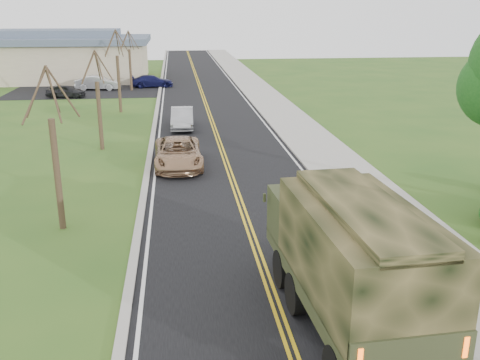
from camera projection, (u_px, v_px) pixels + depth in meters
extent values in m
cube|color=black|center=(204.00, 99.00, 49.39)|extent=(8.00, 120.00, 0.01)
cube|color=#9E998E|center=(248.00, 97.00, 49.85)|extent=(0.30, 120.00, 0.12)
cube|color=#9E998E|center=(267.00, 97.00, 50.05)|extent=(3.20, 120.00, 0.10)
cube|color=#9E998E|center=(159.00, 99.00, 48.91)|extent=(0.30, 120.00, 0.10)
cylinder|color=#38281C|center=(57.00, 175.00, 19.60)|extent=(0.24, 0.24, 4.20)
cylinder|color=#38281C|center=(63.00, 92.00, 18.85)|extent=(1.01, 0.33, 1.90)
cylinder|color=#38281C|center=(53.00, 92.00, 19.28)|extent=(0.13, 1.29, 1.74)
cylinder|color=#38281C|center=(36.00, 92.00, 18.79)|extent=(0.98, 0.43, 1.90)
cylinder|color=#38281C|center=(34.00, 97.00, 18.20)|extent=(0.79, 1.05, 1.77)
cylinder|color=#38281C|center=(54.00, 94.00, 18.31)|extent=(0.58, 0.90, 1.90)
cylinder|color=#38281C|center=(100.00, 116.00, 30.98)|extent=(0.24, 0.24, 3.96)
cylinder|color=#38281C|center=(104.00, 66.00, 30.27)|extent=(0.96, 0.32, 1.79)
cylinder|color=#38281C|center=(98.00, 66.00, 30.68)|extent=(0.12, 1.22, 1.65)
cylinder|color=#38281C|center=(88.00, 66.00, 30.21)|extent=(0.93, 0.41, 1.79)
cylinder|color=#38281C|center=(88.00, 68.00, 29.66)|extent=(0.75, 0.99, 1.67)
cylinder|color=#38281C|center=(99.00, 67.00, 29.77)|extent=(0.55, 0.85, 1.80)
cylinder|color=#38281C|center=(119.00, 84.00, 42.25)|extent=(0.24, 0.24, 4.44)
cylinder|color=#38281C|center=(123.00, 43.00, 41.45)|extent=(1.07, 0.35, 2.00)
cylinder|color=#38281C|center=(118.00, 43.00, 41.91)|extent=(0.13, 1.36, 1.84)
cylinder|color=#38281C|center=(110.00, 43.00, 41.39)|extent=(1.03, 0.46, 2.00)
cylinder|color=#38281C|center=(110.00, 44.00, 40.77)|extent=(0.83, 1.10, 1.87)
cylinder|color=#38281C|center=(119.00, 43.00, 40.89)|extent=(0.61, 0.95, 2.01)
cylinder|color=#38281C|center=(130.00, 70.00, 53.65)|extent=(0.24, 0.24, 4.08)
cylinder|color=#38281C|center=(133.00, 40.00, 52.92)|extent=(0.99, 0.33, 1.84)
cylinder|color=#38281C|center=(129.00, 40.00, 53.34)|extent=(0.13, 1.25, 1.69)
cylinder|color=#38281C|center=(124.00, 40.00, 52.86)|extent=(0.95, 0.42, 1.85)
cylinder|color=#38281C|center=(124.00, 41.00, 52.29)|extent=(0.77, 1.02, 1.72)
cylinder|color=#38281C|center=(131.00, 40.00, 52.40)|extent=(0.57, 0.88, 1.85)
cube|color=tan|center=(58.00, 61.00, 62.06)|extent=(20.00, 12.00, 4.20)
cube|color=#475466|center=(56.00, 40.00, 61.32)|extent=(21.00, 13.00, 0.70)
cube|color=#475466|center=(55.00, 34.00, 61.11)|extent=(14.00, 8.00, 0.90)
cube|color=black|center=(102.00, 91.00, 53.93)|extent=(18.00, 10.00, 0.02)
cylinder|color=black|center=(296.00, 293.00, 14.47)|extent=(0.42, 1.16, 1.14)
cylinder|color=black|center=(372.00, 287.00, 14.82)|extent=(0.42, 1.16, 1.14)
cylinder|color=black|center=(283.00, 269.00, 15.83)|extent=(0.42, 1.16, 1.14)
cylinder|color=black|center=(353.00, 263.00, 16.19)|extent=(0.42, 1.16, 1.14)
cube|color=#33391F|center=(344.00, 284.00, 13.90)|extent=(2.88, 7.40, 0.36)
cube|color=#33391F|center=(315.00, 215.00, 16.12)|extent=(2.60, 2.11, 1.46)
cube|color=black|center=(306.00, 199.00, 16.93)|extent=(2.29, 0.20, 0.73)
cube|color=#33391F|center=(357.00, 292.00, 12.99)|extent=(2.89, 5.64, 0.16)
cube|color=black|center=(361.00, 251.00, 12.66)|extent=(2.89, 5.64, 2.08)
cube|color=black|center=(364.00, 208.00, 12.32)|extent=(1.95, 5.59, 0.26)
cube|color=#33391F|center=(412.00, 351.00, 10.33)|extent=(2.60, 0.26, 0.68)
cube|color=#FF590C|center=(360.00, 359.00, 10.09)|extent=(0.11, 0.05, 0.47)
cube|color=#FF590C|center=(466.00, 347.00, 10.45)|extent=(0.11, 0.05, 0.47)
imported|color=#A17B5B|center=(178.00, 153.00, 27.92)|extent=(2.52, 5.30, 1.46)
imported|color=#A7A7AB|center=(182.00, 118.00, 36.92)|extent=(1.60, 4.32, 1.41)
imported|color=black|center=(66.00, 91.00, 49.65)|extent=(3.74, 2.01, 1.21)
imported|color=silver|center=(98.00, 83.00, 54.39)|extent=(4.58, 1.95, 1.47)
imported|color=#10113B|center=(152.00, 81.00, 56.33)|extent=(4.57, 2.30, 1.27)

